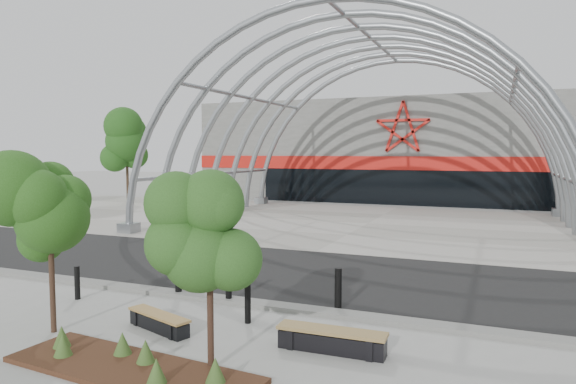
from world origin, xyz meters
TOP-DOWN VIEW (x-y plane):
  - ground at (0.00, 0.00)m, footprint 140.00×140.00m
  - road at (0.00, 3.50)m, footprint 140.00×7.00m
  - forecourt at (0.00, 15.50)m, footprint 60.00×17.00m
  - kerb at (0.00, -0.25)m, footprint 60.00×0.50m
  - arena_building at (0.00, 33.45)m, footprint 34.00×15.24m
  - vault_canopy at (0.00, 15.50)m, footprint 20.80×15.80m
  - planting_bed at (0.44, -4.64)m, footprint 5.05×1.92m
  - street_tree_0 at (-2.43, -3.65)m, footprint 1.64×1.64m
  - street_tree_1 at (1.79, -4.03)m, footprint 1.46×1.46m
  - bench_0 at (-0.35, -2.69)m, footprint 1.86×0.97m
  - bench_1 at (3.56, -2.39)m, footprint 2.20×0.53m
  - bollard_0 at (-3.84, -1.52)m, footprint 0.14×0.14m
  - bollard_1 at (-1.53, -0.20)m, footprint 0.18×0.18m
  - bollard_2 at (0.07, -0.25)m, footprint 0.16×0.16m
  - bollard_3 at (1.25, -1.49)m, footprint 0.14×0.14m
  - bollard_4 at (2.94, 0.09)m, footprint 0.18×0.18m
  - bg_tree_0 at (-20.00, 20.00)m, footprint 3.00×3.00m

SIDE VIEW (x-z plane):
  - ground at x=0.00m, z-range 0.00..0.00m
  - road at x=0.00m, z-range 0.00..0.02m
  - vault_canopy at x=0.00m, z-range -10.16..10.20m
  - forecourt at x=0.00m, z-range 0.00..0.04m
  - kerb at x=0.00m, z-range 0.00..0.12m
  - planting_bed at x=0.44m, z-range -0.14..0.39m
  - bench_0 at x=-0.35m, z-range -0.01..0.38m
  - bench_1 at x=3.56m, z-range -0.01..0.45m
  - bollard_0 at x=-3.84m, z-range 0.00..0.90m
  - bollard_3 at x=1.25m, z-range 0.00..0.91m
  - bollard_2 at x=0.07m, z-range 0.00..1.03m
  - bollard_4 at x=2.94m, z-range 0.00..1.10m
  - bollard_1 at x=-1.53m, z-range 0.00..1.14m
  - street_tree_1 at x=1.79m, z-range 0.76..4.22m
  - street_tree_0 at x=-2.43m, z-range 0.82..4.57m
  - arena_building at x=0.00m, z-range -0.01..7.99m
  - bg_tree_0 at x=-20.00m, z-range 1.41..7.86m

